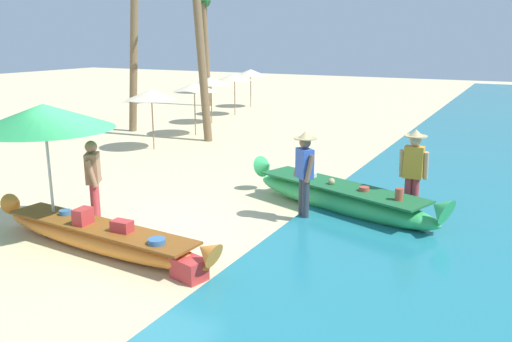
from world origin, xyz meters
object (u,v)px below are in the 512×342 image
Objects in this scene: boat_orange_foreground at (99,236)px; patio_umbrella_large at (44,117)px; person_tourist_customer at (94,180)px; cooler_box at (189,269)px; person_vendor_hatted at (304,170)px; person_vendor_assistant at (413,168)px; boat_green_midground at (340,198)px; palm_tree_leaning_seaward at (204,9)px.

boat_orange_foreground is 2.27m from patio_umbrella_large.
person_tourist_customer is 3.01m from cooler_box.
person_vendor_hatted is 4.76m from patio_umbrella_large.
boat_orange_foreground is 5.95m from person_vendor_assistant.
boat_green_midground is at bearing 40.79° from patio_umbrella_large.
person_vendor_hatted is (2.48, 2.93, 0.78)m from boat_orange_foreground.
boat_green_midground is at bearing 90.44° from cooler_box.
cooler_box is at bearing -58.00° from palm_tree_leaning_seaward.
boat_green_midground is at bearing 60.68° from person_vendor_hatted.
cooler_box is at bearing -6.47° from patio_umbrella_large.
person_vendor_hatted reaches higher than cooler_box.
palm_tree_leaning_seaward is at bearing 128.65° from person_vendor_hatted.
cooler_box is (-0.53, -3.13, -0.86)m from person_vendor_hatted.
person_vendor_hatted is at bearing 49.79° from boat_orange_foreground.
cooler_box is (3.17, -0.36, -2.00)m from patio_umbrella_large.
patio_umbrella_large reaches higher than boat_green_midground.
cooler_box is (-0.99, -3.95, -0.16)m from boat_green_midground.
patio_umbrella_large is at bearing -144.89° from person_vendor_assistant.
person_vendor_assistant reaches higher than cooler_box.
cooler_box is (2.74, -0.96, -0.79)m from person_tourist_customer.
person_vendor_assistant is at bearing -44.84° from palm_tree_leaning_seaward.
cooler_box is at bearing -19.31° from person_tourist_customer.
palm_tree_leaning_seaward is 12.29× the size of cooler_box.
person_vendor_hatted is 0.29× the size of palm_tree_leaning_seaward.
person_tourist_customer is at bearing 136.28° from boat_orange_foreground.
palm_tree_leaning_seaward reaches higher than boat_green_midground.
palm_tree_leaning_seaward reaches higher than cooler_box.
boat_orange_foreground is 1.30m from person_tourist_customer.
person_vendor_assistant is at bearing 32.80° from person_tourist_customer.
boat_orange_foreground is at bearing -171.44° from cooler_box.
patio_umbrella_large reaches higher than cooler_box.
patio_umbrella_large is (-0.43, -0.60, 1.21)m from person_tourist_customer.
boat_orange_foreground is 3.92m from person_vendor_hatted.
boat_green_midground is 1.18m from person_vendor_hatted.
palm_tree_leaning_seaward reaches higher than person_tourist_customer.
patio_umbrella_large is 18.84m from palm_tree_leaning_seaward.
boat_green_midground is 1.95× the size of patio_umbrella_large.
palm_tree_leaning_seaward is at bearing 131.44° from boat_green_midground.
boat_green_midground reaches higher than cooler_box.
cooler_box is (-2.34, -4.24, -0.87)m from person_vendor_assistant.
person_tourist_customer is 0.27× the size of palm_tree_leaning_seaward.
palm_tree_leaning_seaward is (-11.83, 13.40, 4.55)m from boat_green_midground.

